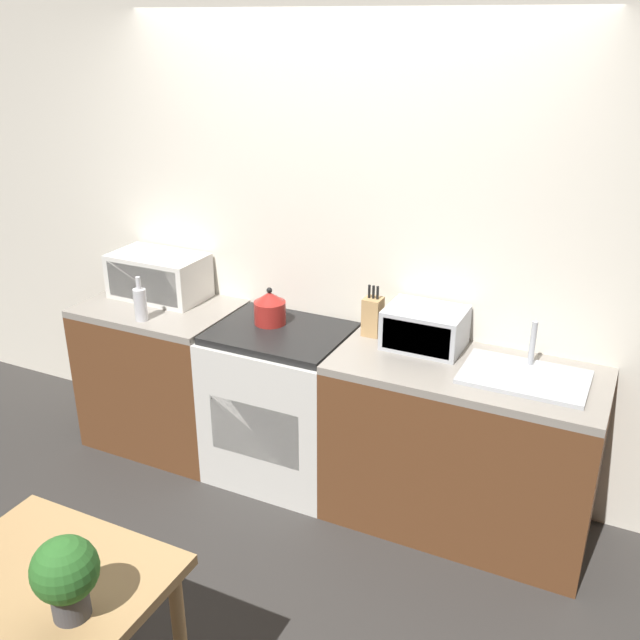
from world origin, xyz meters
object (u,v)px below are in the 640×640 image
(toaster_oven, at_px, (425,328))
(kettle, at_px, (270,308))
(stove_range, at_px, (282,404))
(bottle, at_px, (140,304))
(dining_table, at_px, (51,608))
(microwave, at_px, (159,276))

(toaster_oven, bearing_deg, kettle, -174.69)
(stove_range, height_order, bottle, bottle)
(stove_range, distance_m, bottle, 0.96)
(dining_table, bearing_deg, kettle, 96.73)
(bottle, bearing_deg, kettle, 22.24)
(stove_range, bearing_deg, dining_table, -85.96)
(microwave, relative_size, dining_table, 0.73)
(dining_table, bearing_deg, toaster_oven, 72.19)
(stove_range, relative_size, toaster_oven, 2.29)
(stove_range, height_order, kettle, kettle)
(bottle, xyz_separation_m, toaster_oven, (1.52, 0.35, 0.00))
(toaster_oven, bearing_deg, dining_table, -107.81)
(stove_range, distance_m, kettle, 0.55)
(toaster_oven, bearing_deg, bottle, -166.99)
(kettle, height_order, dining_table, kettle)
(bottle, distance_m, toaster_oven, 1.56)
(bottle, height_order, toaster_oven, bottle)
(microwave, xyz_separation_m, dining_table, (1.02, -1.95, -0.39))
(kettle, relative_size, dining_table, 0.27)
(microwave, bearing_deg, stove_range, -8.02)
(microwave, xyz_separation_m, bottle, (0.13, -0.34, -0.03))
(kettle, distance_m, toaster_oven, 0.86)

